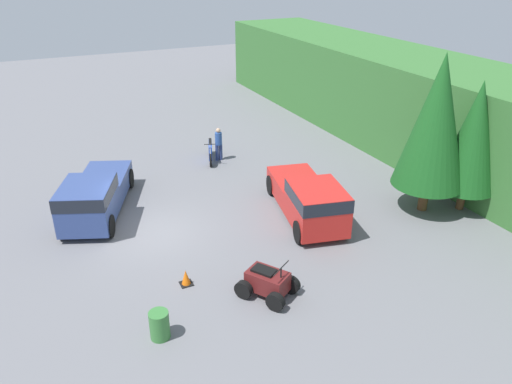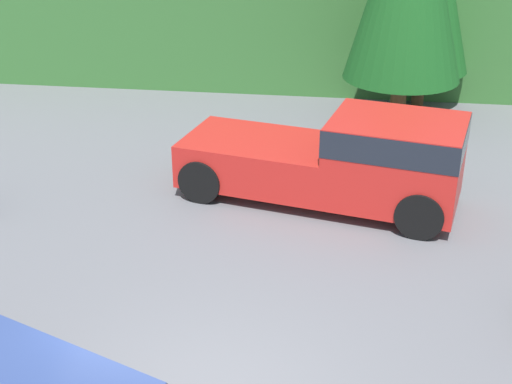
{
  "view_description": "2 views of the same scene",
  "coord_description": "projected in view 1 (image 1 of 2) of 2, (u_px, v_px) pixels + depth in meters",
  "views": [
    {
      "loc": [
        17.36,
        -3.5,
        10.11
      ],
      "look_at": [
        0.19,
        4.52,
        0.95
      ],
      "focal_mm": 35.0,
      "sensor_mm": 36.0,
      "label": 1
    },
    {
      "loc": [
        1.73,
        -6.82,
        6.46
      ],
      "look_at": [
        0.19,
        4.52,
        0.95
      ],
      "focal_mm": 50.0,
      "sensor_mm": 36.0,
      "label": 2
    }
  ],
  "objects": [
    {
      "name": "dirt_bike",
      "position": [
        210.0,
        151.0,
        26.56
      ],
      "size": [
        2.29,
        1.02,
        1.22
      ],
      "rotation": [
        0.0,
        0.0,
        -0.35
      ],
      "color": "black",
      "rests_on": "ground_plane"
    },
    {
      "name": "hillside_backdrop",
      "position": [
        462.0,
        120.0,
        24.9
      ],
      "size": [
        44.0,
        6.0,
        4.98
      ],
      "color": "#387033",
      "rests_on": "ground_plane"
    },
    {
      "name": "tree_left",
      "position": [
        436.0,
        122.0,
        19.97
      ],
      "size": [
        2.95,
        2.95,
        6.71
      ],
      "color": "brown",
      "rests_on": "ground_plane"
    },
    {
      "name": "tree_mid_left",
      "position": [
        474.0,
        137.0,
        20.31
      ],
      "size": [
        2.47,
        2.47,
        5.62
      ],
      "color": "brown",
      "rests_on": "ground_plane"
    },
    {
      "name": "quad_atv",
      "position": [
        267.0,
        283.0,
        16.07
      ],
      "size": [
        2.18,
        2.02,
        1.24
      ],
      "rotation": [
        0.0,
        0.0,
        0.58
      ],
      "color": "black",
      "rests_on": "ground_plane"
    },
    {
      "name": "steel_barrel",
      "position": [
        159.0,
        325.0,
        14.31
      ],
      "size": [
        0.58,
        0.58,
        0.88
      ],
      "color": "#387A38",
      "rests_on": "ground_plane"
    },
    {
      "name": "pickup_truck_second",
      "position": [
        94.0,
        195.0,
        20.67
      ],
      "size": [
        6.04,
        3.95,
        1.89
      ],
      "rotation": [
        0.0,
        0.0,
        -0.38
      ],
      "color": "#334784",
      "rests_on": "ground_plane"
    },
    {
      "name": "pickup_truck_red",
      "position": [
        309.0,
        198.0,
        20.38
      ],
      "size": [
        5.83,
        3.14,
        1.89
      ],
      "rotation": [
        0.0,
        0.0,
        -0.22
      ],
      "color": "red",
      "rests_on": "ground_plane"
    },
    {
      "name": "rider_person",
      "position": [
        219.0,
        143.0,
        26.39
      ],
      "size": [
        0.41,
        0.41,
        1.77
      ],
      "rotation": [
        0.0,
        0.0,
        -0.11
      ],
      "color": "navy",
      "rests_on": "ground_plane"
    },
    {
      "name": "traffic_cone",
      "position": [
        186.0,
        278.0,
        16.69
      ],
      "size": [
        0.42,
        0.42,
        0.55
      ],
      "color": "black",
      "rests_on": "ground_plane"
    },
    {
      "name": "ground_plane",
      "position": [
        151.0,
        232.0,
        19.89
      ],
      "size": [
        80.0,
        80.0,
        0.0
      ],
      "primitive_type": "plane",
      "color": "slate"
    }
  ]
}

